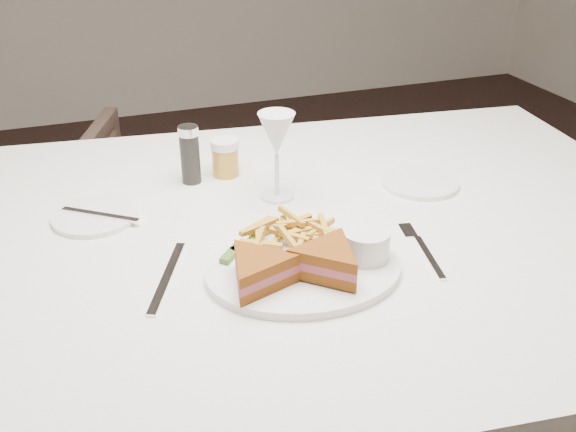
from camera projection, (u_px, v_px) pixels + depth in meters
The scene contains 4 objects.
ground at pixel (319, 377), 1.90m from camera, with size 5.00×5.00×0.00m, color black.
table at pixel (280, 382), 1.35m from camera, with size 1.58×1.05×0.75m, color silver.
chair_far at pixel (189, 213), 2.09m from camera, with size 0.65×0.61×0.67m, color #46342B.
table_setting at pixel (286, 226), 1.10m from camera, with size 0.81×0.63×0.18m.
Camera 1 is at (-0.57, -1.33, 1.33)m, focal length 40.00 mm.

